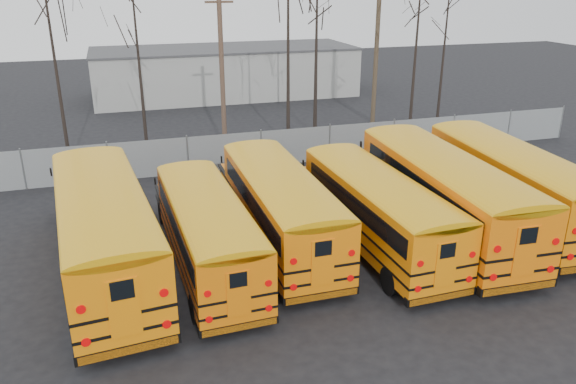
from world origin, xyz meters
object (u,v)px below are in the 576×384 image
object	(u,v)px
utility_pole_left	(222,71)
bus_e	(441,187)
bus_a	(103,223)
bus_b	(206,226)
bus_d	(375,204)
utility_pole_right	(376,50)
bus_f	(510,177)
bus_c	(279,201)

from	to	relation	value
utility_pole_left	bus_e	bearing A→B (deg)	-68.63
bus_a	bus_b	distance (m)	3.49
bus_b	bus_d	distance (m)	6.43
bus_d	utility_pole_right	distance (m)	19.95
bus_f	utility_pole_right	world-z (taller)	utility_pole_right
bus_a	bus_f	bearing A→B (deg)	-5.74
bus_c	utility_pole_left	distance (m)	13.98
bus_f	bus_d	bearing A→B (deg)	-170.71
bus_a	utility_pole_right	distance (m)	25.20
bus_f	utility_pole_right	xyz separation A→B (m)	(1.88, 17.23, 3.16)
bus_b	bus_f	xyz separation A→B (m)	(12.91, 0.47, 0.27)
bus_c	bus_a	bearing A→B (deg)	-174.54
bus_f	utility_pole_left	bearing A→B (deg)	127.35
bus_b	utility_pole_left	size ratio (longest dim) A/B	1.13
bus_f	bus_b	bearing A→B (deg)	-173.67
utility_pole_left	utility_pole_right	distance (m)	11.62
bus_d	bus_b	bearing A→B (deg)	177.48
utility_pole_left	bus_f	bearing A→B (deg)	-57.47
bus_f	bus_e	bearing A→B (deg)	-171.43
bus_d	bus_c	bearing A→B (deg)	158.05
bus_d	utility_pole_right	size ratio (longest dim) A/B	1.09
bus_b	bus_c	distance (m)	3.21
bus_c	bus_f	bearing A→B (deg)	-3.94
bus_b	bus_e	world-z (taller)	bus_e
bus_b	utility_pole_right	xyz separation A→B (m)	(14.79, 17.70, 3.43)
bus_e	bus_b	bearing A→B (deg)	-176.05
bus_e	bus_c	bearing A→B (deg)	174.15
bus_c	bus_e	distance (m)	6.53
bus_c	bus_b	bearing A→B (deg)	-158.36
bus_e	utility_pole_right	distance (m)	18.56
bus_a	bus_d	world-z (taller)	bus_a
bus_f	bus_c	bearing A→B (deg)	-179.82
bus_a	bus_c	size ratio (longest dim) A/B	1.12
bus_d	bus_f	bearing A→B (deg)	3.42
utility_pole_right	bus_b	bearing A→B (deg)	-117.34
bus_a	bus_b	bearing A→B (deg)	-14.93
bus_a	utility_pole_right	xyz separation A→B (m)	(18.22, 17.12, 3.12)
bus_c	utility_pole_right	world-z (taller)	utility_pole_right
bus_a	bus_d	xyz separation A→B (m)	(9.86, -0.68, -0.23)
bus_b	bus_e	distance (m)	9.44
bus_a	bus_e	xyz separation A→B (m)	(12.87, -0.37, 0.01)
bus_c	bus_f	distance (m)	9.95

